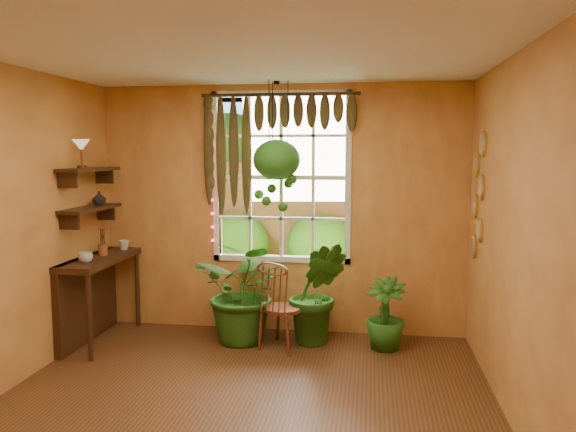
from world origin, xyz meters
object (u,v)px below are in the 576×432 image
Objects in this scene: potted_plant_left at (246,291)px; potted_plant_mid at (317,293)px; counter_ledge at (91,289)px; windsor_chair at (281,320)px; hanging_basket at (277,162)px.

potted_plant_left reaches higher than potted_plant_mid.
counter_ledge is at bearing -172.99° from potted_plant_left.
windsor_chair is 0.77× the size of hanging_basket.
potted_plant_left is (1.61, 0.20, -0.01)m from counter_ledge.
potted_plant_mid is 0.79× the size of hanging_basket.
potted_plant_left is at bearing -148.06° from hanging_basket.
windsor_chair reaches higher than counter_ledge.
hanging_basket is (-0.10, 0.34, 1.57)m from windsor_chair.
windsor_chair is 0.49m from potted_plant_left.
potted_plant_mid reaches higher than counter_ledge.
potted_plant_mid is at bearing 55.78° from windsor_chair.
windsor_chair is 1.61m from hanging_basket.
potted_plant_mid is (2.35, 0.26, -0.02)m from counter_ledge.
potted_plant_left is 0.75m from potted_plant_mid.
counter_ledge is at bearing -173.63° from potted_plant_mid.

